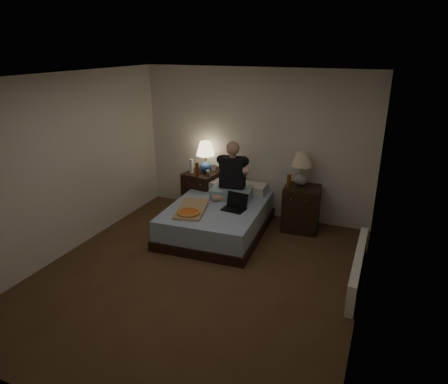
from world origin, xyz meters
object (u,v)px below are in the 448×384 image
at_px(bed, 218,218).
at_px(beer_bottle_left, 197,169).
at_px(water_bottle, 191,166).
at_px(beer_bottle_right, 289,181).
at_px(nightstand_left, 201,191).
at_px(nightstand_right, 301,208).
at_px(lamp_right, 302,168).
at_px(laptop, 234,203).
at_px(radiator, 358,267).
at_px(person, 232,170).
at_px(lamp_left, 206,157).
at_px(soda_can, 208,173).
at_px(pizza_box, 189,213).

relative_size(bed, beer_bottle_left, 8.06).
height_order(water_bottle, beer_bottle_right, beer_bottle_right).
xyz_separation_m(nightstand_left, nightstand_right, (1.84, -0.10, 0.01)).
relative_size(bed, lamp_right, 3.31).
xyz_separation_m(laptop, radiator, (1.89, -0.54, -0.38)).
xyz_separation_m(beer_bottle_left, person, (0.71, -0.18, 0.11)).
height_order(nightstand_right, lamp_left, lamp_left).
relative_size(nightstand_left, water_bottle, 2.80).
xyz_separation_m(bed, water_bottle, (-0.79, 0.65, 0.59)).
bearing_deg(beer_bottle_left, lamp_right, 4.52).
bearing_deg(soda_can, nightstand_right, -0.16).
xyz_separation_m(lamp_right, beer_bottle_left, (-1.78, -0.14, -0.19)).
height_order(beer_bottle_left, person, person).
height_order(water_bottle, radiator, water_bottle).
distance_m(lamp_left, beer_bottle_right, 1.60).
bearing_deg(lamp_right, person, -163.38).
height_order(nightstand_left, beer_bottle_right, beer_bottle_right).
bearing_deg(soda_can, laptop, -43.10).
xyz_separation_m(lamp_right, soda_can, (-1.59, -0.09, -0.25)).
bearing_deg(beer_bottle_left, pizza_box, -69.89).
relative_size(person, laptop, 2.74).
distance_m(soda_can, person, 0.60).
relative_size(beer_bottle_left, radiator, 0.14).
height_order(lamp_right, radiator, lamp_right).
height_order(beer_bottle_left, radiator, beer_bottle_left).
xyz_separation_m(nightstand_right, soda_can, (-1.64, 0.00, 0.39)).
bearing_deg(pizza_box, nightstand_right, 25.20).
height_order(lamp_right, laptop, lamp_right).
xyz_separation_m(nightstand_right, radiator, (1.01, -1.24, -0.16)).
bearing_deg(beer_bottle_right, nightstand_right, 33.27).
height_order(nightstand_left, water_bottle, water_bottle).
bearing_deg(beer_bottle_right, radiator, -42.77).
relative_size(person, pizza_box, 1.22).
bearing_deg(radiator, laptop, 164.18).
height_order(bed, lamp_left, lamp_left).
bearing_deg(soda_can, beer_bottle_right, -5.21).
xyz_separation_m(beer_bottle_left, pizza_box, (0.41, -1.11, -0.31)).
bearing_deg(radiator, lamp_right, 128.48).
xyz_separation_m(beer_bottle_left, beer_bottle_right, (1.63, -0.08, 0.02)).
bearing_deg(lamp_left, nightstand_left, -145.39).
bearing_deg(lamp_right, beer_bottle_right, -123.09).
distance_m(water_bottle, soda_can, 0.36).
height_order(lamp_right, water_bottle, lamp_right).
bearing_deg(bed, person, 74.08).
distance_m(nightstand_left, beer_bottle_right, 1.73).
relative_size(nightstand_right, laptop, 2.12).
bearing_deg(bed, beer_bottle_left, 134.92).
height_order(lamp_left, beer_bottle_right, lamp_left).
height_order(lamp_left, soda_can, lamp_left).
height_order(nightstand_right, soda_can, soda_can).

